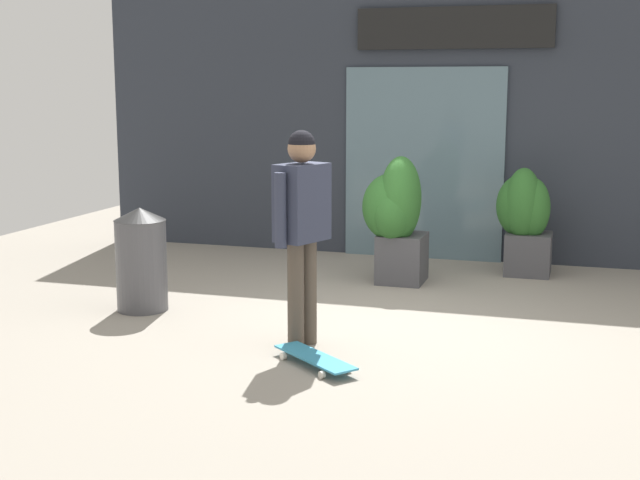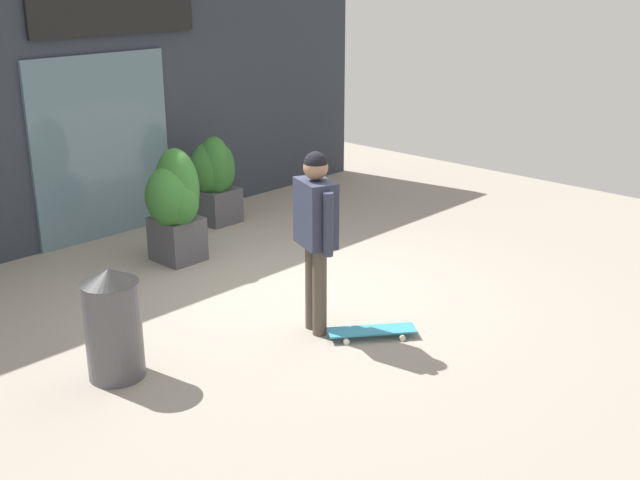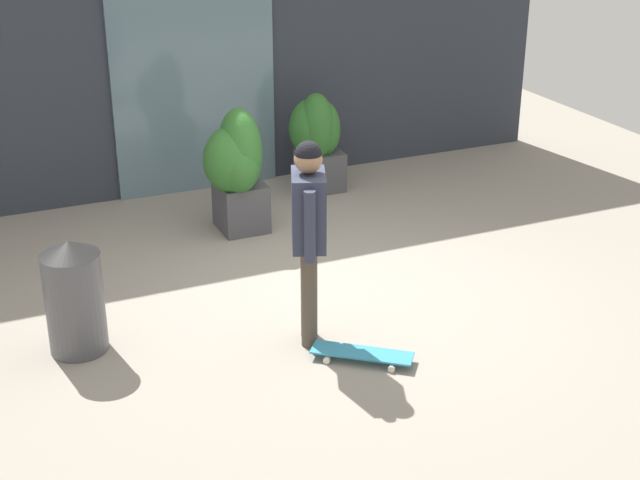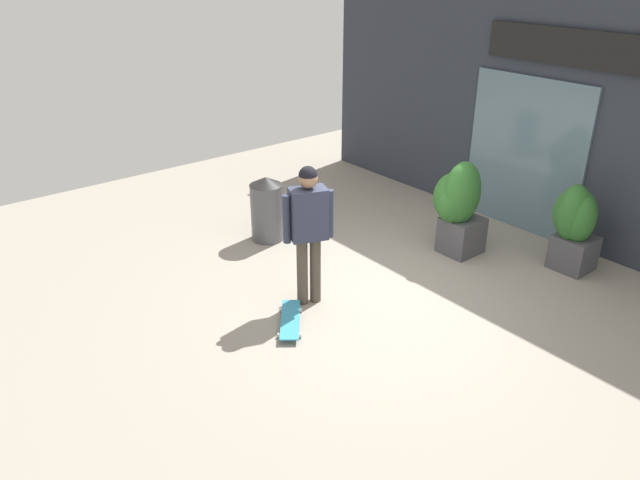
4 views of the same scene
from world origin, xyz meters
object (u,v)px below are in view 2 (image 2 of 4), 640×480
skateboard (372,331)px  planter_box_left (215,175)px  planter_box_right (175,202)px  skateboarder (316,224)px  trash_bin (113,323)px

skateboard → planter_box_left: planter_box_left is taller
planter_box_right → skateboarder: bearing=-95.5°
skateboarder → skateboard: size_ratio=2.24×
skateboarder → planter_box_left: 3.54m
skateboarder → trash_bin: (-1.75, 0.61, -0.57)m
skateboarder → planter_box_left: bearing=86.5°
skateboarder → planter_box_left: size_ratio=1.46×
trash_bin → planter_box_right: bearing=41.8°
skateboard → trash_bin: bearing=-169.9°
planter_box_left → skateboard: bearing=-108.4°
trash_bin → skateboard: bearing=-28.3°
skateboarder → skateboard: (0.25, -0.47, -0.98)m
skateboarder → trash_bin: bearing=-178.0°
planter_box_left → trash_bin: bearing=-141.3°
skateboard → planter_box_left: 3.91m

